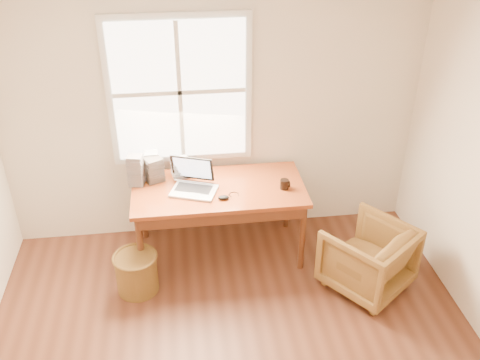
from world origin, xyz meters
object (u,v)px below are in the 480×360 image
(desk, at_px, (219,189))
(armchair, at_px, (368,257))
(coffee_mug, at_px, (284,184))
(laptop, at_px, (193,179))
(wicker_stool, at_px, (137,273))
(cd_stack_a, at_px, (152,164))

(desk, height_order, armchair, desk)
(coffee_mug, bearing_deg, laptop, 179.74)
(armchair, bearing_deg, wicker_stool, -42.85)
(laptop, bearing_deg, wicker_stool, -124.58)
(laptop, bearing_deg, cd_stack_a, 157.58)
(laptop, bearing_deg, armchair, -1.80)
(laptop, bearing_deg, desk, 32.44)
(cd_stack_a, bearing_deg, desk, -25.90)
(armchair, height_order, coffee_mug, coffee_mug)
(armchair, xyz_separation_m, cd_stack_a, (-1.88, 0.95, 0.56))
(laptop, height_order, coffee_mug, laptop)
(armchair, distance_m, wicker_stool, 2.07)
(armchair, distance_m, coffee_mug, 0.99)
(cd_stack_a, bearing_deg, laptop, -42.44)
(desk, relative_size, coffee_mug, 17.56)
(coffee_mug, bearing_deg, wicker_stool, -162.94)
(armchair, height_order, cd_stack_a, cd_stack_a)
(armchair, bearing_deg, cd_stack_a, -63.99)
(armchair, relative_size, cd_stack_a, 2.77)
(desk, xyz_separation_m, cd_stack_a, (-0.61, 0.30, 0.14))
(desk, distance_m, cd_stack_a, 0.69)
(desk, bearing_deg, armchair, -27.16)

